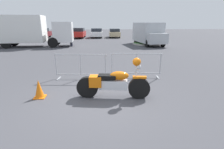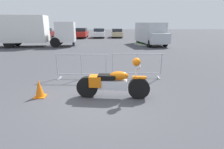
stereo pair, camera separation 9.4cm
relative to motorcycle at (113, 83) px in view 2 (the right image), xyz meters
name	(u,v)px [view 2 (the right image)]	position (x,y,z in m)	size (l,w,h in m)	color
ground_plane	(100,101)	(-0.43, -0.24, -0.50)	(120.00, 120.00, 0.00)	#424247
motorcycle	(113,83)	(0.00, 0.00, 0.00)	(2.30, 0.52, 1.30)	black
crowd_barrier_near	(81,66)	(-1.17, 2.03, 0.06)	(2.16, 0.65, 1.07)	#9EA0A5
crowd_barrier_far	(137,65)	(1.17, 2.03, 0.06)	(2.16, 0.65, 1.07)	#9EA0A5
box_truck	(30,30)	(-7.18, 12.99, 1.14)	(7.81, 2.64, 2.98)	white
delivery_van	(150,33)	(5.03, 13.57, 0.74)	(2.51, 5.19, 2.31)	#B2B7BC
parked_car_blue	(27,33)	(-11.77, 23.72, 0.19)	(1.79, 4.05, 1.36)	#284799
parked_car_maroon	(45,33)	(-8.93, 23.46, 0.26)	(1.96, 4.45, 1.49)	maroon
parked_car_green	(64,33)	(-6.10, 23.73, 0.19)	(1.80, 4.08, 1.36)	#236B38
parked_car_red	(81,33)	(-3.26, 23.23, 0.28)	(2.02, 4.58, 1.53)	#B21E19
parked_car_white	(99,33)	(-0.43, 23.62, 0.24)	(1.91, 4.34, 1.45)	white
parked_car_tan	(117,33)	(2.41, 23.65, 0.21)	(1.83, 4.15, 1.39)	tan
pedestrian	(73,37)	(-3.04, 12.93, 0.42)	(0.45, 0.45, 1.69)	#262838
planter_island	(150,42)	(5.20, 14.14, -0.23)	(3.49, 3.49, 0.94)	#ADA89E
traffic_cone	(39,89)	(-2.34, 0.21, -0.21)	(0.34, 0.34, 0.59)	orange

